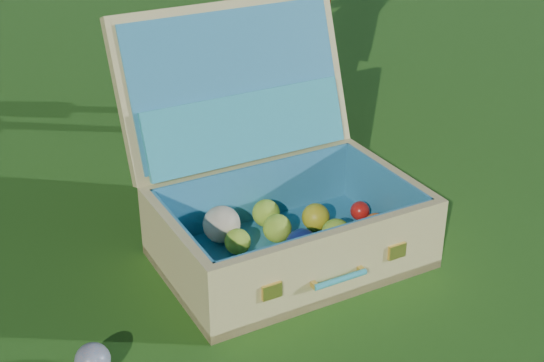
{
  "coord_description": "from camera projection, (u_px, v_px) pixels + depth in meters",
  "views": [
    {
      "loc": [
        -1.08,
        -1.31,
        1.07
      ],
      "look_at": [
        -0.16,
        0.14,
        0.19
      ],
      "focal_mm": 50.0,
      "sensor_mm": 36.0,
      "label": 1
    }
  ],
  "objects": [
    {
      "name": "ground",
      "position": [
        353.0,
        251.0,
        1.98
      ],
      "size": [
        60.0,
        60.0,
        0.0
      ],
      "primitive_type": "plane",
      "color": "#215114",
      "rests_on": "ground"
    },
    {
      "name": "stray_ball",
      "position": [
        93.0,
        360.0,
        1.55
      ],
      "size": [
        0.07,
        0.07,
        0.07
      ],
      "primitive_type": "sphere",
      "color": "teal",
      "rests_on": "ground"
    },
    {
      "name": "suitcase",
      "position": [
        270.0,
        187.0,
        1.94
      ],
      "size": [
        0.68,
        0.66,
        0.59
      ],
      "rotation": [
        0.0,
        0.0,
        -0.06
      ],
      "color": "#D9C174",
      "rests_on": "ground"
    }
  ]
}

